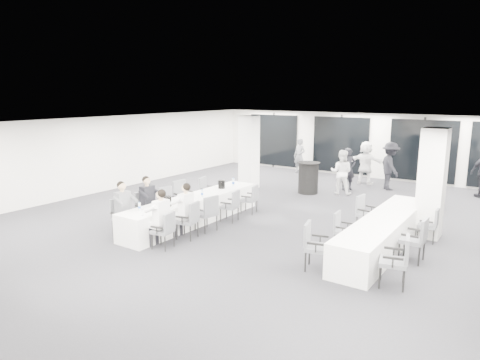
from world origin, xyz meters
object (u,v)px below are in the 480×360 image
(standing_guest_a, at_px, (348,166))
(chair_main_left_mid, at_px, (169,201))
(cocktail_table, at_px, (308,178))
(standing_guest_b, at_px, (342,169))
(chair_side_right_near, at_px, (398,258))
(standing_guest_g, at_px, (300,154))
(chair_side_left_near, at_px, (314,243))
(chair_side_right_far, at_px, (431,223))
(ice_bucket_far, at_px, (222,184))
(standing_guest_c, at_px, (390,163))
(chair_main_left_fourth, at_px, (183,195))
(banquet_table_main, at_px, (194,210))
(banquet_table_side, at_px, (384,233))
(chair_main_right_mid, at_px, (208,211))
(chair_main_left_near, at_px, (121,215))
(chair_main_right_near, at_px, (165,228))
(chair_main_right_far, at_px, (251,198))
(standing_guest_e, at_px, (437,183))
(chair_main_left_second, at_px, (145,207))
(standing_guest_f, at_px, (366,160))
(chair_side_left_mid, at_px, (342,228))
(chair_main_right_fourth, at_px, (232,204))
(standing_guest_h, at_px, (434,179))
(chair_main_right_second, at_px, (190,218))
(chair_side_right_mid, at_px, (417,237))
(ice_bucket_near, at_px, (167,201))

(standing_guest_a, bearing_deg, chair_main_left_mid, -162.05)
(cocktail_table, height_order, standing_guest_b, standing_guest_b)
(chair_side_right_near, xyz_separation_m, standing_guest_g, (-7.00, 9.66, 0.33))
(chair_side_left_near, bearing_deg, standing_guest_a, -178.71)
(chair_side_right_far, height_order, ice_bucket_far, ice_bucket_far)
(standing_guest_c, bearing_deg, chair_main_left_fourth, 111.34)
(banquet_table_main, bearing_deg, banquet_table_side, 11.36)
(chair_main_right_mid, bearing_deg, chair_side_right_far, -52.42)
(chair_main_left_near, relative_size, chair_main_right_near, 1.07)
(chair_main_right_far, xyz_separation_m, standing_guest_e, (4.58, 3.61, 0.38))
(chair_main_left_second, height_order, standing_guest_f, standing_guest_f)
(chair_side_left_mid, bearing_deg, chair_main_right_mid, -81.58)
(chair_side_left_near, xyz_separation_m, ice_bucket_far, (-4.26, 2.45, 0.30))
(cocktail_table, distance_m, chair_side_right_far, 5.76)
(chair_side_left_near, bearing_deg, chair_main_left_near, -95.61)
(standing_guest_a, bearing_deg, standing_guest_f, 34.55)
(standing_guest_b, bearing_deg, standing_guest_a, -97.90)
(ice_bucket_far, bearing_deg, chair_side_right_near, -21.23)
(chair_main_right_near, height_order, chair_side_right_near, chair_side_right_near)
(chair_main_left_near, xyz_separation_m, chair_main_right_mid, (1.67, 1.50, 0.02))
(chair_side_left_near, bearing_deg, chair_side_right_far, 137.96)
(cocktail_table, bearing_deg, chair_side_right_near, -51.80)
(chair_side_right_near, height_order, ice_bucket_far, chair_side_right_near)
(chair_main_right_fourth, xyz_separation_m, standing_guest_h, (4.41, 5.03, 0.41))
(banquet_table_side, height_order, chair_side_left_near, chair_side_left_near)
(chair_main_right_second, relative_size, standing_guest_g, 0.53)
(cocktail_table, bearing_deg, chair_main_right_mid, -92.23)
(chair_side_left_near, bearing_deg, chair_main_right_fourth, -132.44)
(cocktail_table, relative_size, chair_main_left_second, 1.18)
(chair_main_left_fourth, relative_size, standing_guest_b, 0.56)
(chair_main_right_mid, height_order, chair_main_right_fourth, chair_main_right_mid)
(chair_main_right_fourth, height_order, chair_side_left_near, chair_side_left_near)
(standing_guest_g, bearing_deg, chair_side_right_far, -33.97)
(chair_main_left_near, distance_m, chair_main_left_fourth, 2.36)
(chair_main_right_near, bearing_deg, chair_side_right_far, -61.82)
(chair_side_left_mid, bearing_deg, chair_side_right_near, 44.63)
(chair_main_left_near, xyz_separation_m, chair_side_left_near, (5.07, 0.80, 0.03))
(standing_guest_h, bearing_deg, chair_main_right_far, 84.44)
(chair_main_right_mid, bearing_deg, chair_main_right_far, 11.53)
(chair_side_right_mid, distance_m, standing_guest_c, 7.46)
(chair_side_right_mid, relative_size, standing_guest_c, 0.48)
(chair_main_right_fourth, height_order, chair_side_left_mid, chair_main_right_fourth)
(chair_main_left_fourth, bearing_deg, chair_main_right_mid, 66.02)
(chair_main_right_far, xyz_separation_m, chair_side_left_mid, (3.42, -1.28, -0.00))
(chair_main_left_near, relative_size, ice_bucket_near, 3.68)
(chair_main_left_second, relative_size, standing_guest_b, 0.53)
(chair_main_left_mid, bearing_deg, banquet_table_main, 107.23)
(standing_guest_a, xyz_separation_m, ice_bucket_far, (-2.08, -5.23, -0.04))
(banquet_table_main, xyz_separation_m, standing_guest_b, (2.10, 5.76, 0.55))
(chair_side_right_near, bearing_deg, banquet_table_main, 67.04)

